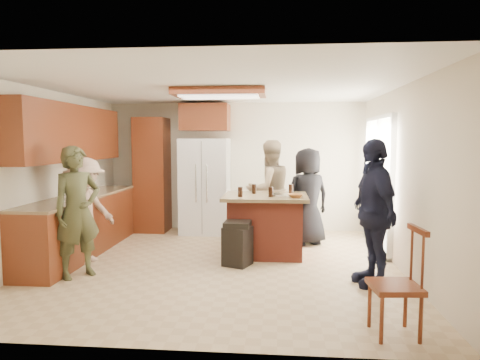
# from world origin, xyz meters

# --- Properties ---
(person_front_left) EXTENTS (0.74, 0.77, 1.70)m
(person_front_left) POSITION_xyz_m (-1.74, -0.66, 0.85)
(person_front_left) COLOR #3F4025
(person_front_left) RESTS_ON ground
(person_behind_left) EXTENTS (1.01, 0.88, 1.77)m
(person_behind_left) POSITION_xyz_m (0.68, 1.62, 0.89)
(person_behind_left) COLOR tan
(person_behind_left) RESTS_ON ground
(person_behind_right) EXTENTS (0.95, 0.83, 1.64)m
(person_behind_right) POSITION_xyz_m (1.33, 1.34, 0.82)
(person_behind_right) COLOR black
(person_behind_right) RESTS_ON ground
(person_side_right) EXTENTS (0.72, 1.13, 1.79)m
(person_side_right) POSITION_xyz_m (1.99, -0.64, 0.89)
(person_side_right) COLOR #1A1D34
(person_side_right) RESTS_ON ground
(person_counter) EXTENTS (0.81, 1.08, 1.52)m
(person_counter) POSITION_xyz_m (-1.92, -0.04, 0.76)
(person_counter) COLOR tan
(person_counter) RESTS_ON ground
(left_cabinetry) EXTENTS (0.64, 3.00, 2.30)m
(left_cabinetry) POSITION_xyz_m (-2.24, 0.40, 0.96)
(left_cabinetry) COLOR maroon
(left_cabinetry) RESTS_ON ground
(back_wall_units) EXTENTS (1.80, 0.60, 2.45)m
(back_wall_units) POSITION_xyz_m (-1.33, 2.20, 1.38)
(back_wall_units) COLOR maroon
(back_wall_units) RESTS_ON ground
(refrigerator) EXTENTS (0.90, 0.76, 1.80)m
(refrigerator) POSITION_xyz_m (-0.55, 2.12, 0.90)
(refrigerator) COLOR white
(refrigerator) RESTS_ON ground
(kitchen_island) EXTENTS (1.28, 1.03, 0.93)m
(kitchen_island) POSITION_xyz_m (0.64, 0.62, 0.47)
(kitchen_island) COLOR maroon
(kitchen_island) RESTS_ON ground
(island_items) EXTENTS (0.98, 0.62, 0.15)m
(island_items) POSITION_xyz_m (0.85, 0.52, 0.97)
(island_items) COLOR silver
(island_items) RESTS_ON kitchen_island
(trash_bin) EXTENTS (0.44, 0.44, 0.63)m
(trash_bin) POSITION_xyz_m (0.27, 0.01, 0.32)
(trash_bin) COLOR black
(trash_bin) RESTS_ON ground
(spindle_chair) EXTENTS (0.46, 0.46, 0.99)m
(spindle_chair) POSITION_xyz_m (1.91, -2.04, 0.45)
(spindle_chair) COLOR maroon
(spindle_chair) RESTS_ON ground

